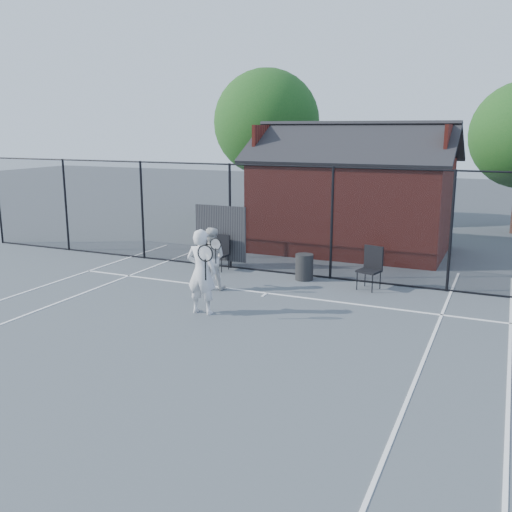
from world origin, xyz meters
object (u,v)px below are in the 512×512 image
at_px(player_front, 201,272).
at_px(waste_bin, 304,267).
at_px(chair_left, 219,253).
at_px(player_back, 211,258).
at_px(clubhouse, 352,201).
at_px(chair_right, 369,269).

height_order(player_front, waste_bin, player_front).
relative_size(player_front, chair_left, 1.90).
distance_m(player_front, player_back, 1.96).
xyz_separation_m(player_back, chair_left, (-0.72, 1.79, -0.29)).
xyz_separation_m(chair_left, waste_bin, (2.56, 0.00, -0.14)).
bearing_deg(waste_bin, player_back, -135.91).
bearing_deg(clubhouse, player_back, -107.48).
distance_m(clubhouse, chair_right, 5.05).
relative_size(player_front, chair_right, 1.76).
bearing_deg(chair_right, player_front, -116.15).
bearing_deg(chair_right, waste_bin, -173.05).
xyz_separation_m(player_front, chair_right, (2.88, 3.35, -0.41)).
distance_m(clubhouse, chair_left, 5.26).
height_order(chair_right, waste_bin, chair_right).
distance_m(player_front, chair_right, 4.43).
bearing_deg(player_back, chair_right, 23.09).
xyz_separation_m(clubhouse, waste_bin, (-0.10, -4.40, -1.26)).
bearing_deg(player_back, clubhouse, 72.52).
xyz_separation_m(chair_right, waste_bin, (-1.79, 0.24, -0.18)).
height_order(chair_left, chair_right, chair_right).
xyz_separation_m(player_back, waste_bin, (1.85, 1.79, -0.44)).
bearing_deg(clubhouse, waste_bin, -91.34).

